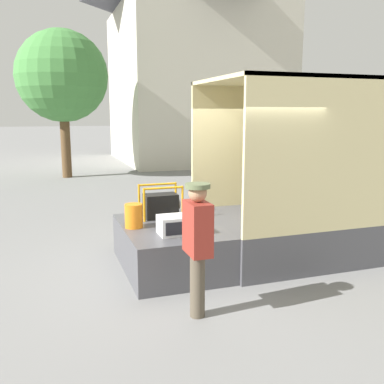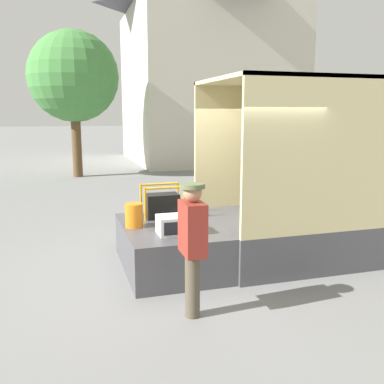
{
  "view_description": "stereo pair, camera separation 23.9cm",
  "coord_description": "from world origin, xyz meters",
  "px_view_note": "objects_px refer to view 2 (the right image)",
  "views": [
    {
      "loc": [
        -2.5,
        -6.26,
        2.42
      ],
      "look_at": [
        -0.43,
        -0.2,
        1.24
      ],
      "focal_mm": 40.0,
      "sensor_mm": 36.0,
      "label": 1
    },
    {
      "loc": [
        -2.28,
        -6.33,
        2.42
      ],
      "look_at": [
        -0.43,
        -0.2,
        1.24
      ],
      "focal_mm": 40.0,
      "sensor_mm": 36.0,
      "label": 2
    }
  ],
  "objects_px": {
    "orange_bucket": "(134,215)",
    "worker_person": "(192,237)",
    "microwave": "(175,225)",
    "portable_generator": "(163,205)",
    "street_tree": "(73,77)"
  },
  "relations": [
    {
      "from": "microwave",
      "to": "street_tree",
      "type": "xyz_separation_m",
      "value": [
        -1.01,
        11.16,
        2.93
      ]
    },
    {
      "from": "microwave",
      "to": "portable_generator",
      "type": "relative_size",
      "value": 0.75
    },
    {
      "from": "microwave",
      "to": "street_tree",
      "type": "distance_m",
      "value": 11.58
    },
    {
      "from": "worker_person",
      "to": "street_tree",
      "type": "xyz_separation_m",
      "value": [
        -0.9,
        12.38,
        2.76
      ]
    },
    {
      "from": "portable_generator",
      "to": "worker_person",
      "type": "bearing_deg",
      "value": -94.29
    },
    {
      "from": "portable_generator",
      "to": "orange_bucket",
      "type": "bearing_deg",
      "value": -139.2
    },
    {
      "from": "orange_bucket",
      "to": "worker_person",
      "type": "xyz_separation_m",
      "value": [
        0.4,
        -1.78,
        0.12
      ]
    },
    {
      "from": "orange_bucket",
      "to": "worker_person",
      "type": "relative_size",
      "value": 0.23
    },
    {
      "from": "orange_bucket",
      "to": "worker_person",
      "type": "height_order",
      "value": "worker_person"
    },
    {
      "from": "microwave",
      "to": "worker_person",
      "type": "height_order",
      "value": "worker_person"
    },
    {
      "from": "orange_bucket",
      "to": "street_tree",
      "type": "distance_m",
      "value": 11.0
    },
    {
      "from": "portable_generator",
      "to": "orange_bucket",
      "type": "xyz_separation_m",
      "value": [
        -0.58,
        -0.5,
        -0.03
      ]
    },
    {
      "from": "microwave",
      "to": "orange_bucket",
      "type": "xyz_separation_m",
      "value": [
        -0.51,
        0.56,
        0.05
      ]
    },
    {
      "from": "microwave",
      "to": "portable_generator",
      "type": "height_order",
      "value": "portable_generator"
    },
    {
      "from": "microwave",
      "to": "portable_generator",
      "type": "xyz_separation_m",
      "value": [
        0.06,
        1.06,
        0.07
      ]
    }
  ]
}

